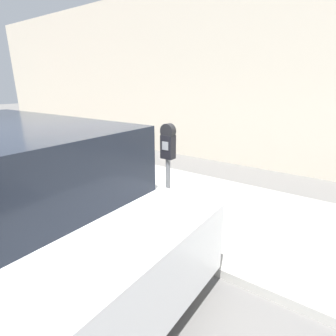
{
  "coord_description": "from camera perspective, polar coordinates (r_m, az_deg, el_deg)",
  "views": [
    {
      "loc": [
        2.28,
        -1.59,
        2.15
      ],
      "look_at": [
        0.41,
        1.04,
        1.11
      ],
      "focal_mm": 28.0,
      "sensor_mm": 36.0,
      "label": 1
    }
  ],
  "objects": [
    {
      "name": "parked_car_beside_meter",
      "position": [
        3.75,
        -31.17,
        -4.62
      ],
      "size": [
        4.7,
        1.98,
        1.73
      ],
      "rotation": [
        0.0,
        0.0,
        -0.0
      ],
      "color": "black",
      "rests_on": "ground_plane"
    },
    {
      "name": "sidewalk",
      "position": [
        4.89,
        3.93,
        -7.54
      ],
      "size": [
        24.0,
        2.8,
        0.12
      ],
      "color": "#ADAAA3",
      "rests_on": "ground_plane"
    },
    {
      "name": "parking_meter",
      "position": [
        3.36,
        -0.0,
        1.72
      ],
      "size": [
        0.18,
        0.12,
        1.57
      ],
      "color": "slate",
      "rests_on": "sidewalk"
    },
    {
      "name": "building_facade",
      "position": [
        7.34,
        18.26,
        18.88
      ],
      "size": [
        24.0,
        0.3,
        4.78
      ],
      "color": "beige",
      "rests_on": "ground_plane"
    },
    {
      "name": "ground_plane",
      "position": [
        3.51,
        -16.65,
        -20.8
      ],
      "size": [
        60.0,
        60.0,
        0.0
      ],
      "primitive_type": "plane",
      "color": "slate"
    }
  ]
}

